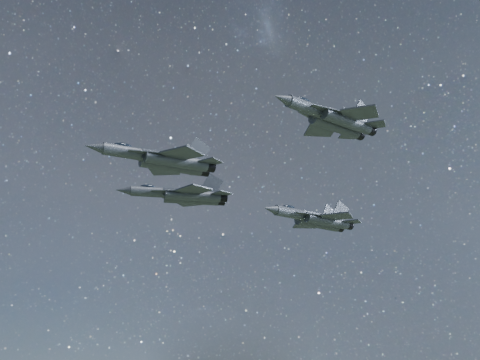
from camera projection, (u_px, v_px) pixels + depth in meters
name	position (u px, v px, depth m)	size (l,w,h in m)	color
jet_lead	(164.00, 160.00, 70.35)	(16.97, 12.13, 4.34)	#353A42
jet_left	(183.00, 195.00, 95.37)	(19.69, 13.36, 4.95)	#353A42
jet_right	(333.00, 119.00, 63.69)	(15.59, 10.72, 3.91)	#353A42
jet_slot	(316.00, 219.00, 90.17)	(18.53, 12.84, 4.65)	#353A42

